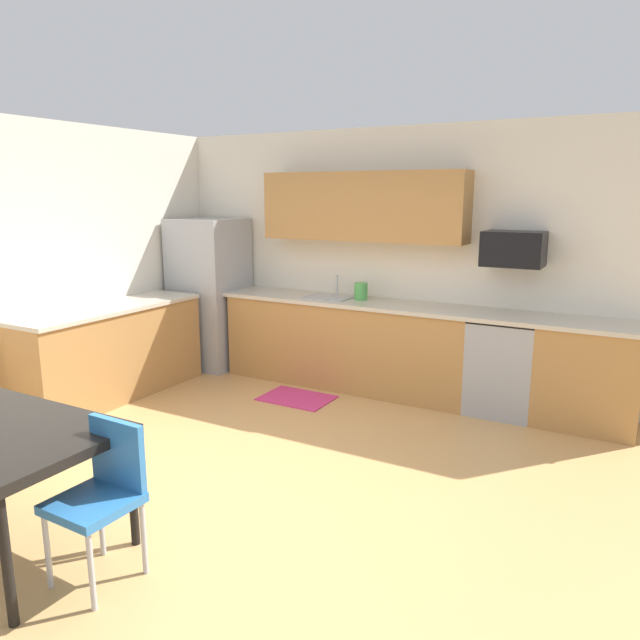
% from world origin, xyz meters
% --- Properties ---
extents(ground_plane, '(12.00, 12.00, 0.00)m').
position_xyz_m(ground_plane, '(0.00, 0.00, 0.00)').
color(ground_plane, tan).
extents(wall_back, '(5.80, 0.10, 2.70)m').
position_xyz_m(wall_back, '(0.00, 2.65, 1.35)').
color(wall_back, silver).
rests_on(wall_back, ground).
extents(wall_left, '(0.10, 5.80, 2.70)m').
position_xyz_m(wall_left, '(-2.65, 0.00, 1.35)').
color(wall_left, silver).
rests_on(wall_left, ground).
extents(cabinet_run_back, '(2.70, 0.60, 0.90)m').
position_xyz_m(cabinet_run_back, '(-0.40, 2.30, 0.45)').
color(cabinet_run_back, '#AD7A42').
rests_on(cabinet_run_back, ground).
extents(cabinet_run_back_right, '(0.85, 0.60, 0.90)m').
position_xyz_m(cabinet_run_back_right, '(1.97, 2.30, 0.45)').
color(cabinet_run_back_right, '#AD7A42').
rests_on(cabinet_run_back_right, ground).
extents(cabinet_run_left, '(0.60, 2.00, 0.90)m').
position_xyz_m(cabinet_run_left, '(-2.30, 0.80, 0.45)').
color(cabinet_run_left, '#AD7A42').
rests_on(cabinet_run_left, ground).
extents(countertop_back, '(4.80, 0.64, 0.04)m').
position_xyz_m(countertop_back, '(0.00, 2.30, 0.92)').
color(countertop_back, beige).
rests_on(countertop_back, cabinet_run_back).
extents(countertop_left, '(0.64, 2.00, 0.04)m').
position_xyz_m(countertop_left, '(-2.30, 0.80, 0.92)').
color(countertop_left, beige).
rests_on(countertop_left, cabinet_run_left).
extents(upper_cabinets_back, '(2.20, 0.34, 0.70)m').
position_xyz_m(upper_cabinets_back, '(-0.30, 2.43, 1.90)').
color(upper_cabinets_back, '#AD7A42').
extents(refrigerator, '(0.76, 0.70, 1.75)m').
position_xyz_m(refrigerator, '(-2.18, 2.22, 0.87)').
color(refrigerator, '#9EA0A5').
rests_on(refrigerator, ground).
extents(oven_range, '(0.60, 0.60, 0.91)m').
position_xyz_m(oven_range, '(1.25, 2.30, 0.46)').
color(oven_range, '#999BA0').
rests_on(oven_range, ground).
extents(microwave, '(0.54, 0.36, 0.32)m').
position_xyz_m(microwave, '(1.25, 2.40, 1.54)').
color(microwave, black).
extents(sink_basin, '(0.48, 0.40, 0.14)m').
position_xyz_m(sink_basin, '(-0.62, 2.30, 0.88)').
color(sink_basin, '#A5A8AD').
rests_on(sink_basin, countertop_back).
extents(sink_faucet, '(0.02, 0.02, 0.24)m').
position_xyz_m(sink_faucet, '(-0.62, 2.48, 1.04)').
color(sink_faucet, '#B2B5BA').
rests_on(sink_faucet, countertop_back).
extents(chair_near_table, '(0.41, 0.41, 0.85)m').
position_xyz_m(chair_near_table, '(-0.05, -1.26, 0.50)').
color(chair_near_table, '#2D72B7').
rests_on(chair_near_table, ground).
extents(floor_mat, '(0.70, 0.50, 0.01)m').
position_xyz_m(floor_mat, '(-0.63, 1.65, 0.01)').
color(floor_mat, '#CC3372').
rests_on(floor_mat, ground).
extents(kettle, '(0.14, 0.14, 0.20)m').
position_xyz_m(kettle, '(-0.26, 2.35, 1.02)').
color(kettle, '#4CA54C').
rests_on(kettle, countertop_back).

